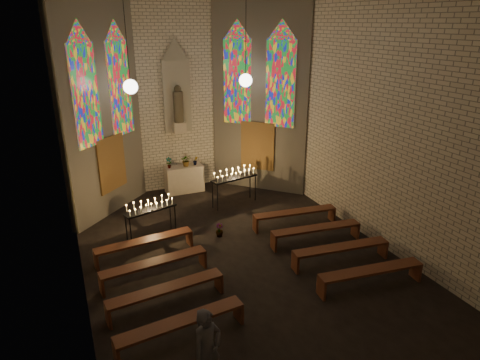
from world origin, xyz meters
name	(u,v)px	position (x,y,z in m)	size (l,w,h in m)	color
floor	(242,261)	(0.00, 0.00, 0.00)	(12.00, 12.00, 0.00)	black
room	(199,102)	(0.00, 3.37, 3.72)	(8.22, 12.43, 7.00)	beige
altar	(184,179)	(0.00, 5.45, 0.50)	(1.40, 0.60, 1.00)	beige
flower_vase_left	(169,163)	(-0.55, 5.46, 1.21)	(0.22, 0.15, 0.42)	#4C723F
flower_vase_center	(186,160)	(0.10, 5.43, 1.22)	(0.40, 0.35, 0.44)	#4C723F
flower_vase_right	(195,161)	(0.46, 5.44, 1.17)	(0.18, 0.15, 0.33)	#4C723F
aisle_flower_pot	(219,230)	(-0.07, 1.56, 0.20)	(0.23, 0.23, 0.41)	#4C723F
votive_stand_left	(150,207)	(-1.93, 2.30, 0.98)	(1.60, 0.78, 1.14)	black
votive_stand_right	(234,176)	(1.27, 3.60, 1.07)	(1.74, 0.73, 1.24)	black
pew_left_0	(145,243)	(-2.34, 1.26, 0.42)	(2.69, 0.66, 0.51)	#502617
pew_right_0	(295,214)	(2.34, 1.26, 0.42)	(2.69, 0.66, 0.51)	#502617
pew_left_1	(154,264)	(-2.34, 0.06, 0.42)	(2.69, 0.66, 0.51)	#502617
pew_right_1	(316,230)	(2.34, 0.06, 0.42)	(2.69, 0.66, 0.51)	#502617
pew_left_2	(166,291)	(-2.34, -1.14, 0.42)	(2.69, 0.66, 0.51)	#502617
pew_right_2	(341,249)	(2.34, -1.14, 0.42)	(2.69, 0.66, 0.51)	#502617
pew_left_3	(181,324)	(-2.34, -2.34, 0.42)	(2.69, 0.66, 0.51)	#502617
pew_right_3	(371,272)	(2.34, -2.34, 0.42)	(2.69, 0.66, 0.51)	#502617
visitor	(208,351)	(-2.24, -3.66, 0.80)	(0.59, 0.38, 1.61)	#45444D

